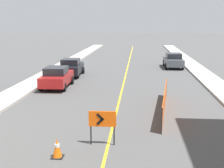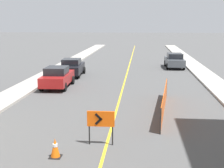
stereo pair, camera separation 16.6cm
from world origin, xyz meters
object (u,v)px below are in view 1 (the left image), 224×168
Objects in this scene: traffic_cone_fifth at (57,148)px; parked_car_curb_near at (57,77)px; parked_car_curb_mid at (71,67)px; arrow_barricade_primary at (102,121)px; parked_car_curb_far at (173,60)px.

traffic_cone_fifth is 0.17× the size of parked_car_curb_near.
traffic_cone_fifth is 17.67m from parked_car_curb_mid.
traffic_cone_fifth is 12.58m from parked_car_curb_near.
parked_car_curb_far is at bearing 76.48° from arrow_barricade_primary.
parked_car_curb_mid is at bearing 88.45° from parked_car_curb_near.
parked_car_curb_mid is at bearing -149.72° from parked_car_curb_far.
parked_car_curb_near is at bearing 113.09° from arrow_barricade_primary.
arrow_barricade_primary is 0.32× the size of parked_car_curb_near.
traffic_cone_fifth is 2.12m from arrow_barricade_primary.
parked_car_curb_far is at bearing 28.06° from parked_car_curb_mid.
parked_car_curb_near is at bearing -92.78° from parked_car_curb_mid.
parked_car_curb_near is 0.99× the size of parked_car_curb_mid.
arrow_barricade_primary is at bearing -104.10° from parked_car_curb_far.
parked_car_curb_near is 5.21m from parked_car_curb_mid.
parked_car_curb_mid is at bearing 100.52° from traffic_cone_fifth.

